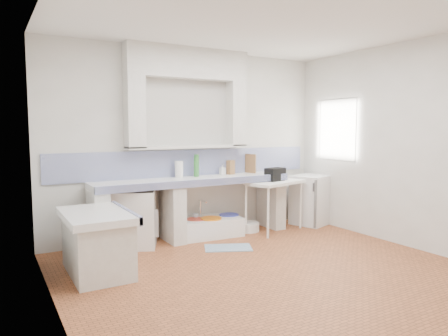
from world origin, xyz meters
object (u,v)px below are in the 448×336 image
sink (207,228)px  side_table (274,206)px  fridge (311,200)px  stove (135,218)px

sink → side_table: bearing=-8.5°
sink → fridge: 1.94m
stove → fridge: fridge is taller
side_table → fridge: fridge is taller
sink → fridge: size_ratio=1.23×
sink → stove: bearing=-176.8°
stove → side_table: bearing=17.6°
stove → sink: (1.10, -0.01, -0.27)m
fridge → side_table: bearing=165.8°
stove → sink: 1.13m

